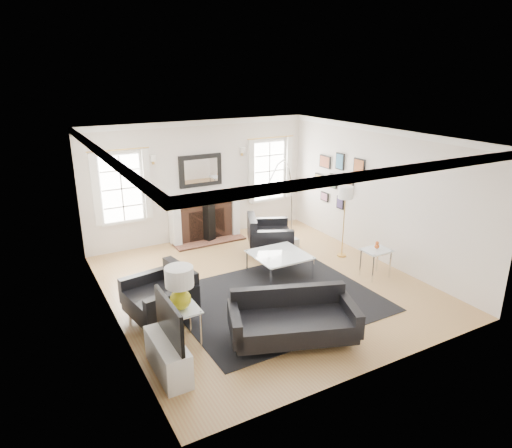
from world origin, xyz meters
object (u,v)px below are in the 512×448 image
coffee_table (279,256)px  arc_floor_lamp (281,205)px  fireplace (205,218)px  armchair_right (267,236)px  armchair_left (163,297)px  gourd_lamp (180,285)px  sofa (292,320)px

coffee_table → arc_floor_lamp: size_ratio=0.46×
fireplace → coffee_table: (0.47, -2.60, -0.12)m
armchair_right → coffee_table: bearing=-109.0°
fireplace → coffee_table: bearing=-79.7°
armchair_right → arc_floor_lamp: 0.93m
fireplace → armchair_left: (-2.05, -3.09, -0.15)m
armchair_left → coffee_table: (2.52, 0.49, 0.03)m
fireplace → gourd_lamp: gourd_lamp is taller
sofa → armchair_left: (-1.49, 1.54, 0.06)m
armchair_left → gourd_lamp: gourd_lamp is taller
arc_floor_lamp → fireplace: bearing=116.5°
fireplace → coffee_table: size_ratio=1.66×
armchair_left → coffee_table: size_ratio=1.16×
gourd_lamp → coffee_table: bearing=27.5°
sofa → coffee_table: size_ratio=2.00×
sofa → armchair_right: size_ratio=1.57×
armchair_left → arc_floor_lamp: bearing=22.0°
armchair_right → coffee_table: armchair_right is taller
arc_floor_lamp → armchair_left: bearing=-158.0°
fireplace → gourd_lamp: (-2.03, -3.90, 0.40)m
armchair_left → fireplace: bearing=56.4°
coffee_table → arc_floor_lamp: arc_floor_lamp is taller
armchair_right → gourd_lamp: bearing=-139.7°
fireplace → armchair_right: (0.87, -1.44, -0.15)m
armchair_left → gourd_lamp: (0.02, -0.81, 0.55)m
fireplace → sofa: fireplace is taller
sofa → armchair_right: armchair_right is taller
sofa → arc_floor_lamp: (1.50, 2.74, 0.87)m
sofa → gourd_lamp: bearing=153.7°
fireplace → arc_floor_lamp: arc_floor_lamp is taller
gourd_lamp → armchair_right: bearing=40.3°
fireplace → armchair_left: 3.71m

